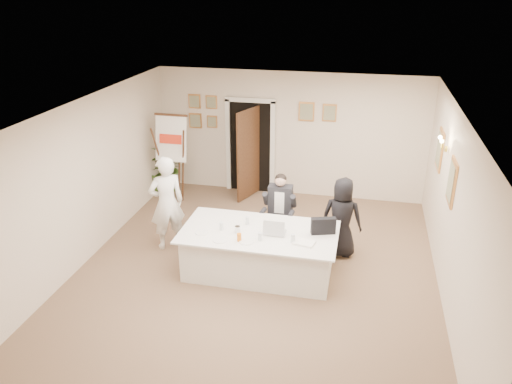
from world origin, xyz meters
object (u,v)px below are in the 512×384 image
object	(u,v)px
potted_palm	(165,167)
oj_glass	(239,237)
standing_woman	(342,217)
flip_chart	(175,163)
standing_man	(167,203)
laptop_bag	(323,226)
laptop	(275,225)
steel_jug	(237,229)
paper_stack	(304,243)
conference_table	(259,251)
seated_man	(280,209)

from	to	relation	value
potted_palm	oj_glass	world-z (taller)	potted_palm
oj_glass	standing_woman	bearing A→B (deg)	40.13
flip_chart	standing_man	distance (m)	2.07
standing_man	laptop_bag	world-z (taller)	standing_man
standing_man	laptop	distance (m)	2.14
standing_woman	steel_jug	size ratio (longest dim) A/B	13.33
paper_stack	steel_jug	distance (m)	1.12
laptop_bag	conference_table	bearing A→B (deg)	170.91
oj_glass	potted_palm	bearing A→B (deg)	128.11
standing_woman	paper_stack	world-z (taller)	standing_woman
standing_man	steel_jug	distance (m)	1.60
seated_man	laptop	distance (m)	1.12
paper_stack	potted_palm	bearing A→B (deg)	138.65
conference_table	seated_man	world-z (taller)	seated_man
standing_woman	standing_man	bearing A→B (deg)	13.88
standing_woman	laptop_bag	bearing A→B (deg)	77.42
paper_stack	oj_glass	bearing A→B (deg)	-172.21
laptop	oj_glass	bearing A→B (deg)	-141.37
standing_man	potted_palm	size ratio (longest dim) A/B	1.47
conference_table	oj_glass	size ratio (longest dim) A/B	19.82
standing_man	steel_jug	xyz separation A→B (m)	(1.48, -0.62, -0.05)
steel_jug	paper_stack	bearing A→B (deg)	-7.05
standing_man	oj_glass	distance (m)	1.81
seated_man	laptop_bag	distance (m)	1.31
flip_chart	laptop_bag	distance (m)	4.17
paper_stack	standing_woman	bearing A→B (deg)	65.80
laptop_bag	oj_glass	size ratio (longest dim) A/B	3.06
paper_stack	laptop_bag	bearing A→B (deg)	57.31
seated_man	oj_glass	distance (m)	1.55
flip_chart	oj_glass	size ratio (longest dim) A/B	15.14
seated_man	paper_stack	world-z (taller)	seated_man
flip_chart	potted_palm	size ratio (longest dim) A/B	1.64
oj_glass	steel_jug	size ratio (longest dim) A/B	1.18
flip_chart	seated_man	bearing A→B (deg)	-28.15
seated_man	standing_woman	distance (m)	1.16
flip_chart	laptop	bearing A→B (deg)	-42.59
standing_woman	oj_glass	size ratio (longest dim) A/B	11.28
laptop	steel_jug	world-z (taller)	laptop
laptop	oj_glass	xyz separation A→B (m)	(-0.50, -0.40, -0.07)
standing_woman	flip_chart	bearing A→B (deg)	-16.41
standing_man	potted_palm	xyz separation A→B (m)	(-1.04, 2.44, -0.28)
standing_man	seated_man	bearing A→B (deg)	159.14
laptop_bag	steel_jug	world-z (taller)	laptop_bag
laptop	laptop_bag	distance (m)	0.78
potted_palm	oj_glass	xyz separation A→B (m)	(2.62, -3.34, 0.24)
flip_chart	steel_jug	distance (m)	3.33
flip_chart	paper_stack	world-z (taller)	flip_chart
potted_palm	paper_stack	bearing A→B (deg)	-41.35
flip_chart	laptop	distance (m)	3.65
oj_glass	seated_man	bearing A→B (deg)	75.28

